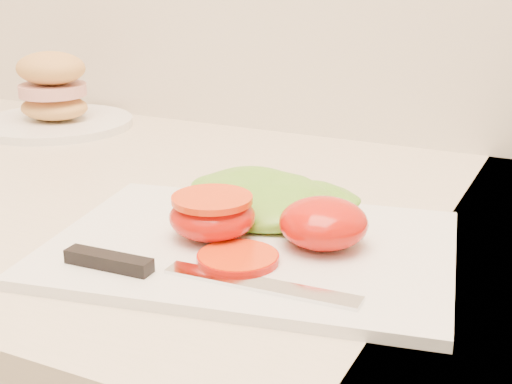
% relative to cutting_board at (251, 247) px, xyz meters
% --- Properties ---
extents(cutting_board, '(0.40, 0.32, 0.01)m').
position_rel_cutting_board_xyz_m(cutting_board, '(0.00, 0.00, 0.00)').
color(cutting_board, silver).
rests_on(cutting_board, counter).
extents(tomato_half_dome, '(0.08, 0.08, 0.04)m').
position_rel_cutting_board_xyz_m(tomato_half_dome, '(0.06, 0.02, 0.03)').
color(tomato_half_dome, '#C91200').
rests_on(tomato_half_dome, cutting_board).
extents(tomato_half_cut, '(0.08, 0.08, 0.04)m').
position_rel_cutting_board_xyz_m(tomato_half_cut, '(-0.04, -0.00, 0.03)').
color(tomato_half_cut, '#C91200').
rests_on(tomato_half_cut, cutting_board).
extents(tomato_slice_0, '(0.07, 0.07, 0.01)m').
position_rel_cutting_board_xyz_m(tomato_slice_0, '(0.01, -0.04, 0.01)').
color(tomato_slice_0, '#F5460F').
rests_on(tomato_slice_0, cutting_board).
extents(lettuce_leaf_0, '(0.19, 0.15, 0.03)m').
position_rel_cutting_board_xyz_m(lettuce_leaf_0, '(-0.03, 0.07, 0.02)').
color(lettuce_leaf_0, '#78BE32').
rests_on(lettuce_leaf_0, cutting_board).
extents(lettuce_leaf_1, '(0.14, 0.12, 0.03)m').
position_rel_cutting_board_xyz_m(lettuce_leaf_1, '(0.01, 0.08, 0.02)').
color(lettuce_leaf_1, '#78BE32').
rests_on(lettuce_leaf_1, cutting_board).
extents(knife, '(0.25, 0.05, 0.01)m').
position_rel_cutting_board_xyz_m(knife, '(-0.03, -0.09, 0.01)').
color(knife, silver).
rests_on(knife, cutting_board).
extents(sandwich_plate, '(0.23, 0.23, 0.12)m').
position_rel_cutting_board_xyz_m(sandwich_plate, '(-0.49, 0.30, 0.04)').
color(sandwich_plate, white).
rests_on(sandwich_plate, counter).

